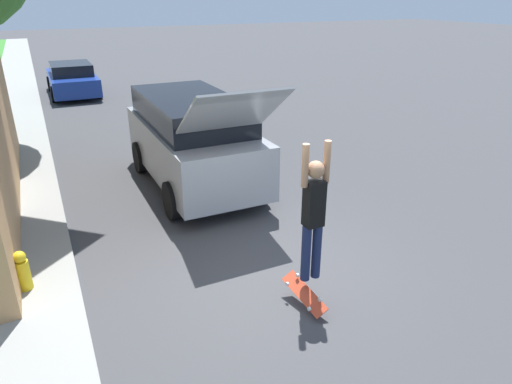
{
  "coord_description": "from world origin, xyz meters",
  "views": [
    {
      "loc": [
        -2.79,
        -5.49,
        4.06
      ],
      "look_at": [
        0.16,
        0.64,
        1.1
      ],
      "focal_mm": 32.0,
      "sensor_mm": 36.0,
      "label": 1
    }
  ],
  "objects_px": {
    "suv_parked": "(193,139)",
    "car_down_street": "(72,79)",
    "skateboard": "(304,293)",
    "fire_hydrant": "(22,271)",
    "skateboarder": "(313,212)"
  },
  "relations": [
    {
      "from": "skateboard",
      "to": "fire_hydrant",
      "type": "bearing_deg",
      "value": 150.21
    },
    {
      "from": "skateboarder",
      "to": "skateboard",
      "type": "distance_m",
      "value": 1.22
    },
    {
      "from": "skateboard",
      "to": "suv_parked",
      "type": "bearing_deg",
      "value": 89.27
    },
    {
      "from": "suv_parked",
      "to": "skateboard",
      "type": "relative_size",
      "value": 6.63
    },
    {
      "from": "suv_parked",
      "to": "fire_hydrant",
      "type": "bearing_deg",
      "value": -140.76
    },
    {
      "from": "skateboarder",
      "to": "skateboard",
      "type": "bearing_deg",
      "value": -151.24
    },
    {
      "from": "car_down_street",
      "to": "skateboard",
      "type": "height_order",
      "value": "car_down_street"
    },
    {
      "from": "skateboard",
      "to": "skateboarder",
      "type": "bearing_deg",
      "value": 28.76
    },
    {
      "from": "car_down_street",
      "to": "fire_hydrant",
      "type": "height_order",
      "value": "car_down_street"
    },
    {
      "from": "car_down_street",
      "to": "skateboarder",
      "type": "relative_size",
      "value": 2.2
    },
    {
      "from": "car_down_street",
      "to": "skateboard",
      "type": "xyz_separation_m",
      "value": [
        1.39,
        -17.06,
        -0.44
      ]
    },
    {
      "from": "suv_parked",
      "to": "car_down_street",
      "type": "distance_m",
      "value": 12.22
    },
    {
      "from": "skateboarder",
      "to": "fire_hydrant",
      "type": "height_order",
      "value": "skateboarder"
    },
    {
      "from": "suv_parked",
      "to": "skateboard",
      "type": "bearing_deg",
      "value": -90.73
    },
    {
      "from": "fire_hydrant",
      "to": "suv_parked",
      "type": "bearing_deg",
      "value": 39.24
    }
  ]
}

